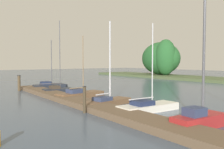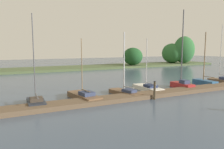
{
  "view_description": "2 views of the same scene",
  "coord_description": "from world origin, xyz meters",
  "px_view_note": "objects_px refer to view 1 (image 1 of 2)",
  "views": [
    {
      "loc": [
        11.58,
        4.55,
        2.93
      ],
      "look_at": [
        -1.61,
        14.08,
        2.07
      ],
      "focal_mm": 38.31,
      "sensor_mm": 36.0,
      "label": 1
    },
    {
      "loc": [
        -11.28,
        -3.01,
        4.32
      ],
      "look_at": [
        -2.88,
        13.9,
        1.94
      ],
      "focal_mm": 34.64,
      "sensor_mm": 36.0,
      "label": 2
    }
  ],
  "objects_px": {
    "sailboat_5": "(201,115)",
    "sailboat_1": "(59,90)",
    "sailboat_4": "(150,106)",
    "sailboat_2": "(81,94)",
    "sailboat_0": "(50,86)",
    "mooring_piling_1": "(84,100)",
    "mooring_piling_0": "(19,83)",
    "sailboat_3": "(108,101)"
  },
  "relations": [
    {
      "from": "sailboat_5",
      "to": "sailboat_1",
      "type": "bearing_deg",
      "value": 94.71
    },
    {
      "from": "sailboat_1",
      "to": "mooring_piling_1",
      "type": "relative_size",
      "value": 4.36
    },
    {
      "from": "mooring_piling_0",
      "to": "sailboat_3",
      "type": "bearing_deg",
      "value": 13.4
    },
    {
      "from": "sailboat_5",
      "to": "sailboat_2",
      "type": "bearing_deg",
      "value": 93.57
    },
    {
      "from": "sailboat_4",
      "to": "mooring_piling_0",
      "type": "distance_m",
      "value": 15.23
    },
    {
      "from": "sailboat_0",
      "to": "mooring_piling_0",
      "type": "relative_size",
      "value": 3.34
    },
    {
      "from": "sailboat_1",
      "to": "sailboat_3",
      "type": "height_order",
      "value": "sailboat_1"
    },
    {
      "from": "sailboat_0",
      "to": "mooring_piling_0",
      "type": "height_order",
      "value": "sailboat_0"
    },
    {
      "from": "sailboat_2",
      "to": "sailboat_5",
      "type": "bearing_deg",
      "value": -98.14
    },
    {
      "from": "sailboat_0",
      "to": "sailboat_1",
      "type": "height_order",
      "value": "sailboat_1"
    },
    {
      "from": "sailboat_5",
      "to": "mooring_piling_0",
      "type": "height_order",
      "value": "sailboat_5"
    },
    {
      "from": "sailboat_4",
      "to": "sailboat_2",
      "type": "bearing_deg",
      "value": 98.19
    },
    {
      "from": "sailboat_0",
      "to": "sailboat_5",
      "type": "relative_size",
      "value": 0.65
    },
    {
      "from": "sailboat_3",
      "to": "sailboat_5",
      "type": "distance_m",
      "value": 7.0
    },
    {
      "from": "sailboat_3",
      "to": "mooring_piling_1",
      "type": "relative_size",
      "value": 3.66
    },
    {
      "from": "sailboat_2",
      "to": "sailboat_1",
      "type": "bearing_deg",
      "value": 86.27
    },
    {
      "from": "sailboat_1",
      "to": "sailboat_0",
      "type": "bearing_deg",
      "value": 82.07
    },
    {
      "from": "sailboat_0",
      "to": "sailboat_1",
      "type": "relative_size",
      "value": 0.78
    },
    {
      "from": "sailboat_0",
      "to": "sailboat_5",
      "type": "bearing_deg",
      "value": -86.21
    },
    {
      "from": "sailboat_4",
      "to": "mooring_piling_1",
      "type": "height_order",
      "value": "sailboat_4"
    },
    {
      "from": "sailboat_1",
      "to": "mooring_piling_0",
      "type": "xyz_separation_m",
      "value": [
        -3.93,
        -2.57,
        0.47
      ]
    },
    {
      "from": "sailboat_3",
      "to": "sailboat_4",
      "type": "bearing_deg",
      "value": -84.98
    },
    {
      "from": "sailboat_0",
      "to": "sailboat_2",
      "type": "height_order",
      "value": "sailboat_0"
    },
    {
      "from": "sailboat_0",
      "to": "sailboat_2",
      "type": "xyz_separation_m",
      "value": [
        7.56,
        -0.32,
        -0.04
      ]
    },
    {
      "from": "sailboat_5",
      "to": "mooring_piling_1",
      "type": "distance_m",
      "value": 6.29
    },
    {
      "from": "sailboat_3",
      "to": "mooring_piling_0",
      "type": "height_order",
      "value": "sailboat_3"
    },
    {
      "from": "sailboat_0",
      "to": "sailboat_4",
      "type": "relative_size",
      "value": 1.01
    },
    {
      "from": "sailboat_0",
      "to": "sailboat_1",
      "type": "xyz_separation_m",
      "value": [
        3.75,
        -0.64,
        -0.01
      ]
    },
    {
      "from": "sailboat_1",
      "to": "sailboat_5",
      "type": "xyz_separation_m",
      "value": [
        14.76,
        0.36,
        0.22
      ]
    },
    {
      "from": "sailboat_3",
      "to": "mooring_piling_1",
      "type": "bearing_deg",
      "value": -163.69
    },
    {
      "from": "sailboat_0",
      "to": "mooring_piling_1",
      "type": "xyz_separation_m",
      "value": [
        12.85,
        -3.0,
        0.45
      ]
    },
    {
      "from": "sailboat_0",
      "to": "mooring_piling_1",
      "type": "bearing_deg",
      "value": -98.51
    },
    {
      "from": "mooring_piling_1",
      "to": "sailboat_4",
      "type": "bearing_deg",
      "value": 63.28
    },
    {
      "from": "sailboat_2",
      "to": "mooring_piling_0",
      "type": "xyz_separation_m",
      "value": [
        -7.74,
        -2.88,
        0.5
      ]
    },
    {
      "from": "sailboat_4",
      "to": "mooring_piling_1",
      "type": "xyz_separation_m",
      "value": [
        -1.74,
        -3.46,
        0.51
      ]
    },
    {
      "from": "sailboat_2",
      "to": "sailboat_3",
      "type": "relative_size",
      "value": 0.89
    },
    {
      "from": "mooring_piling_0",
      "to": "sailboat_2",
      "type": "bearing_deg",
      "value": 20.42
    },
    {
      "from": "sailboat_1",
      "to": "mooring_piling_0",
      "type": "distance_m",
      "value": 4.72
    },
    {
      "from": "sailboat_2",
      "to": "mooring_piling_1",
      "type": "bearing_deg",
      "value": -125.24
    },
    {
      "from": "mooring_piling_1",
      "to": "sailboat_2",
      "type": "bearing_deg",
      "value": 153.17
    },
    {
      "from": "sailboat_2",
      "to": "sailboat_4",
      "type": "xyz_separation_m",
      "value": [
        7.03,
        0.79,
        -0.02
      ]
    },
    {
      "from": "sailboat_4",
      "to": "sailboat_5",
      "type": "bearing_deg",
      "value": -98.77
    }
  ]
}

